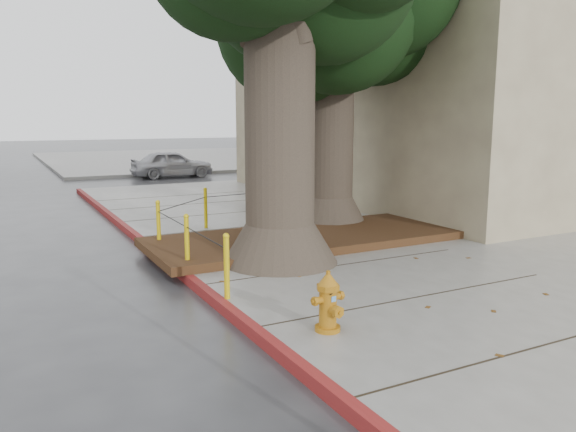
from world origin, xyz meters
The scene contains 13 objects.
ground centered at (0.00, 0.00, 0.00)m, with size 140.00×140.00×0.00m, color #28282B.
sidewalk_main centered at (6.00, 2.50, 0.07)m, with size 16.00×26.00×0.15m, color slate.
sidewalk_far centered at (6.00, 30.00, 0.07)m, with size 16.00×20.00×0.15m, color slate.
curb_red centered at (-2.00, 2.50, 0.07)m, with size 0.14×26.00×0.16m, color maroon.
planter_bed centered at (0.90, 3.90, 0.23)m, with size 6.40×2.60×0.16m, color black.
building_corner centered at (10.00, 8.50, 5.00)m, with size 12.00×13.00×10.00m, color tan.
building_side_white centered at (16.00, 26.00, 4.50)m, with size 10.00×10.00×9.00m, color silver.
building_side_grey centered at (22.00, 32.00, 6.00)m, with size 12.00×14.00×12.00m, color slate.
tree_far centered at (2.64, 5.32, 5.02)m, with size 4.50×3.80×7.17m.
bollard_ring centered at (-0.87, 4.38, 0.66)m, with size 3.79×5.39×0.95m.
fire_hydrant centered at (-1.29, -0.50, 0.51)m, with size 0.39×0.36×0.74m.
car_silver centered at (2.56, 19.18, 0.62)m, with size 1.47×3.65×1.24m, color #ABAAAF.
car_red centered at (12.84, 17.30, 0.69)m, with size 1.46×4.19×1.38m, color maroon.
Camera 1 is at (-4.68, -5.92, 2.65)m, focal length 35.00 mm.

